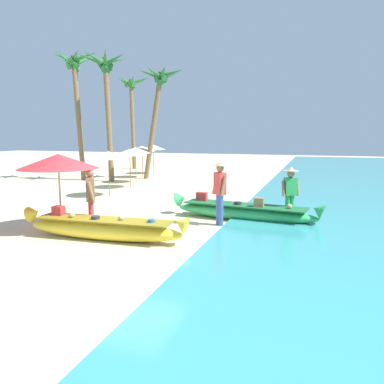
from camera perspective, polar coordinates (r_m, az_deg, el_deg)
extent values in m
plane|color=beige|center=(10.09, -9.34, -6.62)|extent=(80.00, 80.00, 0.00)
ellipsoid|color=yellow|center=(9.93, -13.01, -5.47)|extent=(4.22, 0.85, 0.51)
cone|color=yellow|center=(11.00, -22.43, -2.91)|extent=(0.42, 0.44, 0.49)
cone|color=yellow|center=(9.05, -1.64, -4.64)|extent=(0.42, 0.44, 0.49)
cube|color=olive|center=(9.87, -13.06, -4.03)|extent=(3.55, 0.84, 0.04)
cylinder|color=#386699|center=(9.31, -6.05, -4.31)|extent=(0.18, 0.18, 0.10)
sphere|color=tan|center=(9.63, -10.43, -3.83)|extent=(0.14, 0.14, 0.14)
cylinder|color=#2D2D33|center=(9.89, -14.14, -3.75)|extent=(0.22, 0.22, 0.10)
sphere|color=tan|center=(10.26, -17.41, -3.29)|extent=(0.15, 0.15, 0.15)
cube|color=#B73333|center=(10.65, -19.21, -2.67)|extent=(0.29, 0.26, 0.25)
ellipsoid|color=#38B760|center=(11.91, 7.73, -3.07)|extent=(4.54, 1.41, 0.47)
cone|color=#38B760|center=(12.70, -1.63, -0.95)|extent=(0.49, 0.53, 0.54)
cone|color=#38B760|center=(11.37, 18.26, -2.54)|extent=(0.49, 0.53, 0.54)
cube|color=#1E6435|center=(11.86, 7.75, -1.96)|extent=(3.83, 1.32, 0.04)
sphere|color=tan|center=(11.50, 14.28, -2.09)|extent=(0.16, 0.16, 0.16)
cube|color=#9E754C|center=(11.58, 9.92, -1.55)|extent=(0.28, 0.26, 0.29)
cylinder|color=#2D2D33|center=(11.87, 6.82, -1.69)|extent=(0.23, 0.23, 0.10)
sphere|color=tan|center=(12.27, 4.05, -1.12)|extent=(0.18, 0.18, 0.18)
cube|color=#B73333|center=(12.47, 1.46, -0.70)|extent=(0.35, 0.22, 0.29)
cylinder|color=#3D5BA8|center=(11.10, 4.31, -2.72)|extent=(0.14, 0.14, 0.91)
cylinder|color=#3D5BA8|center=(11.22, 3.94, -2.60)|extent=(0.14, 0.14, 0.91)
cube|color=#DB3D38|center=(11.03, 4.17, 1.27)|extent=(0.41, 0.41, 0.63)
cylinder|color=#9E7051|center=(10.83, 4.70, 0.86)|extent=(0.21, 0.21, 0.58)
cylinder|color=#9E7051|center=(11.22, 3.47, 1.14)|extent=(0.21, 0.21, 0.58)
sphere|color=#9E7051|center=(10.98, 4.19, 3.53)|extent=(0.22, 0.22, 0.22)
cylinder|color=tan|center=(10.98, 4.20, 3.94)|extent=(0.44, 0.44, 0.02)
cone|color=tan|center=(10.97, 4.20, 4.31)|extent=(0.26, 0.26, 0.12)
cylinder|color=#B2383D|center=(10.70, -14.71, -3.51)|extent=(0.14, 0.14, 0.87)
cylinder|color=#B2383D|center=(10.56, -14.72, -3.67)|extent=(0.14, 0.14, 0.87)
cube|color=brown|center=(10.50, -14.87, 0.42)|extent=(0.38, 0.42, 0.63)
cylinder|color=brown|center=(10.73, -14.74, 0.33)|extent=(0.22, 0.19, 0.57)
cylinder|color=brown|center=(10.28, -14.77, -0.03)|extent=(0.22, 0.19, 0.57)
sphere|color=brown|center=(10.45, -14.96, 2.77)|extent=(0.22, 0.22, 0.22)
cylinder|color=green|center=(11.92, 14.58, -2.38)|extent=(0.14, 0.14, 0.83)
cylinder|color=green|center=(11.86, 13.97, -2.42)|extent=(0.14, 0.14, 0.83)
cube|color=green|center=(11.78, 14.40, 0.82)|extent=(0.42, 0.37, 0.52)
cylinder|color=#9E7051|center=(11.87, 15.42, 0.59)|extent=(0.17, 0.21, 0.48)
cylinder|color=#9E7051|center=(11.67, 13.42, 0.53)|extent=(0.17, 0.21, 0.48)
sphere|color=#9E7051|center=(11.73, 14.47, 2.66)|extent=(0.22, 0.22, 0.22)
cylinder|color=tan|center=(11.73, 14.48, 3.05)|extent=(0.44, 0.44, 0.02)
cone|color=tan|center=(11.72, 14.50, 3.39)|extent=(0.26, 0.26, 0.12)
cylinder|color=#B7B7BC|center=(11.08, -19.04, -0.11)|extent=(0.05, 0.05, 2.08)
cone|color=red|center=(10.99, -19.26, 4.33)|extent=(2.15, 2.15, 0.40)
cylinder|color=#333338|center=(11.27, -18.78, -5.20)|extent=(0.36, 0.36, 0.06)
cylinder|color=#8E6B47|center=(16.57, -12.23, 2.63)|extent=(0.04, 0.04, 1.90)
cone|color=beige|center=(16.51, -12.32, 5.39)|extent=(1.60, 1.60, 0.32)
cylinder|color=#8E6B47|center=(18.96, -9.17, 3.46)|extent=(0.04, 0.04, 1.90)
cone|color=beige|center=(18.91, -9.23, 5.87)|extent=(1.60, 1.60, 0.32)
cylinder|color=#8E6B47|center=(20.99, -8.34, 3.97)|extent=(0.04, 0.04, 1.90)
cone|color=beige|center=(20.94, -8.39, 6.16)|extent=(1.60, 1.60, 0.32)
cylinder|color=#8E6B47|center=(23.31, -7.40, 4.46)|extent=(0.04, 0.04, 1.90)
cone|color=beige|center=(23.27, -7.44, 6.42)|extent=(1.60, 1.60, 0.32)
cylinder|color=#8E6B47|center=(25.50, -5.75, 4.85)|extent=(0.04, 0.04, 1.90)
cone|color=beige|center=(25.46, -5.77, 6.64)|extent=(1.60, 1.60, 0.32)
cylinder|color=brown|center=(21.75, -12.29, 10.31)|extent=(0.47, 0.28, 6.67)
cone|color=#23602D|center=(21.94, -11.78, 18.58)|extent=(1.53, 0.44, 0.94)
cone|color=#23602D|center=(22.37, -11.62, 18.57)|extent=(1.25, 1.75, 0.76)
cone|color=#23602D|center=(22.55, -12.48, 18.13)|extent=(0.82, 1.68, 1.10)
cone|color=#23602D|center=(22.46, -13.34, 18.00)|extent=(1.45, 1.03, 1.18)
cone|color=#23602D|center=(22.12, -14.27, 18.43)|extent=(1.88, 1.33, 0.95)
cone|color=#23602D|center=(21.80, -13.91, 18.54)|extent=(1.00, 1.90, 1.01)
cone|color=#23602D|center=(21.61, -12.78, 18.57)|extent=(1.26, 1.77, 1.11)
cylinder|color=brown|center=(29.28, -8.81, 9.83)|extent=(0.42, 0.28, 6.55)
cone|color=#287033|center=(29.36, -8.04, 15.97)|extent=(2.05, 0.60, 0.87)
cone|color=#287033|center=(29.73, -8.13, 15.90)|extent=(1.51, 1.64, 0.83)
cone|color=#287033|center=(30.02, -8.97, 15.86)|extent=(0.97, 1.81, 0.74)
cone|color=#287033|center=(29.95, -9.67, 15.81)|extent=(1.84, 1.18, 0.82)
cone|color=#287033|center=(29.59, -9.86, 15.72)|extent=(1.47, 0.79, 1.02)
cone|color=#287033|center=(29.25, -9.73, 15.87)|extent=(0.91, 1.60, 0.97)
cone|color=#287033|center=(29.14, -8.91, 16.00)|extent=(1.24, 1.44, 0.85)
cylinder|color=brown|center=(22.53, -5.77, 9.62)|extent=(1.31, 0.28, 6.10)
cone|color=#23602D|center=(22.43, -3.45, 17.14)|extent=(1.75, 0.54, 0.72)
cone|color=#23602D|center=(22.78, -3.58, 16.86)|extent=(1.32, 1.56, 0.90)
cone|color=#23602D|center=(22.95, -4.41, 16.61)|extent=(0.65, 1.54, 1.06)
cone|color=#23602D|center=(22.95, -5.31, 16.85)|extent=(1.66, 1.28, 0.82)
cone|color=#23602D|center=(22.59, -5.86, 16.91)|extent=(1.74, 0.91, 0.89)
cone|color=#23602D|center=(22.21, -5.38, 17.06)|extent=(0.80, 1.68, 0.88)
cone|color=#23602D|center=(22.07, -4.41, 17.19)|extent=(1.30, 1.77, 0.82)
cylinder|color=brown|center=(22.89, -16.48, 10.34)|extent=(0.61, 0.28, 6.89)
cone|color=#287033|center=(23.07, -16.08, 18.62)|extent=(1.90, 0.43, 0.80)
cone|color=#287033|center=(23.54, -15.98, 18.19)|extent=(1.26, 1.79, 1.08)
cone|color=#287033|center=(23.78, -16.63, 18.27)|extent=(0.64, 1.88, 0.83)
cone|color=#287033|center=(23.67, -17.72, 18.04)|extent=(1.51, 0.95, 1.04)
cone|color=#287033|center=(23.39, -18.24, 18.37)|extent=(1.51, 1.01, 0.81)
cone|color=#287033|center=(23.03, -18.19, 18.15)|extent=(0.87, 1.69, 1.20)
cone|color=#287033|center=(22.93, -16.98, 18.70)|extent=(1.41, 1.35, 0.73)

